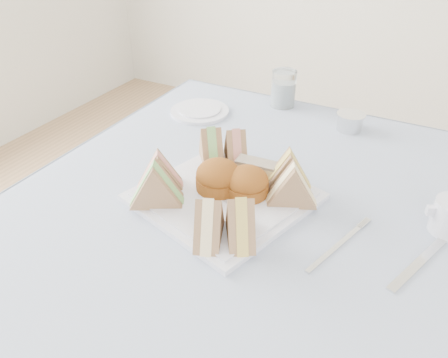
% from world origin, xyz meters
% --- Properties ---
extents(table, '(0.90, 0.90, 0.74)m').
position_xyz_m(table, '(0.00, 0.00, 0.37)').
color(table, brown).
rests_on(table, floor).
extents(tablecloth, '(1.02, 1.02, 0.01)m').
position_xyz_m(tablecloth, '(0.00, 0.00, 0.74)').
color(tablecloth, '#8D9BC5').
rests_on(tablecloth, table).
extents(serving_plate, '(0.38, 0.38, 0.01)m').
position_xyz_m(serving_plate, '(-0.09, -0.04, 0.75)').
color(serving_plate, silver).
rests_on(serving_plate, tablecloth).
extents(sandwich_fl_a, '(0.10, 0.09, 0.08)m').
position_xyz_m(sandwich_fl_a, '(-0.21, -0.08, 0.80)').
color(sandwich_fl_a, '#957253').
rests_on(sandwich_fl_a, serving_plate).
extents(sandwich_fl_b, '(0.12, 0.09, 0.09)m').
position_xyz_m(sandwich_fl_b, '(-0.19, -0.13, 0.80)').
color(sandwich_fl_b, '#957253').
rests_on(sandwich_fl_b, serving_plate).
extents(sandwich_fr_a, '(0.09, 0.11, 0.09)m').
position_xyz_m(sandwich_fr_a, '(0.00, -0.14, 0.80)').
color(sandwich_fr_a, '#957253').
rests_on(sandwich_fr_a, serving_plate).
extents(sandwich_fr_b, '(0.08, 0.11, 0.09)m').
position_xyz_m(sandwich_fr_b, '(-0.05, -0.17, 0.80)').
color(sandwich_fr_b, '#957253').
rests_on(sandwich_fr_b, serving_plate).
extents(sandwich_bl_a, '(0.10, 0.11, 0.09)m').
position_xyz_m(sandwich_bl_a, '(-0.17, 0.06, 0.80)').
color(sandwich_bl_a, '#957253').
rests_on(sandwich_bl_a, serving_plate).
extents(sandwich_bl_b, '(0.09, 0.10, 0.08)m').
position_xyz_m(sandwich_bl_b, '(-0.12, 0.09, 0.80)').
color(sandwich_bl_b, '#957253').
rests_on(sandwich_bl_b, serving_plate).
extents(sandwich_br_a, '(0.11, 0.08, 0.09)m').
position_xyz_m(sandwich_br_a, '(0.04, 0.00, 0.80)').
color(sandwich_br_a, '#957253').
rests_on(sandwich_br_a, serving_plate).
extents(sandwich_br_b, '(0.11, 0.08, 0.09)m').
position_xyz_m(sandwich_br_b, '(0.02, 0.05, 0.80)').
color(sandwich_br_b, '#957253').
rests_on(sandwich_br_b, serving_plate).
extents(scone_left, '(0.10, 0.10, 0.06)m').
position_xyz_m(scone_left, '(-0.10, -0.03, 0.79)').
color(scone_left, brown).
rests_on(scone_left, serving_plate).
extents(scone_right, '(0.10, 0.10, 0.06)m').
position_xyz_m(scone_right, '(-0.04, -0.02, 0.79)').
color(scone_right, brown).
rests_on(scone_right, serving_plate).
extents(pastry_slice, '(0.09, 0.04, 0.04)m').
position_xyz_m(pastry_slice, '(-0.05, 0.05, 0.78)').
color(pastry_slice, '#E1B47B').
rests_on(pastry_slice, serving_plate).
extents(side_plate, '(0.18, 0.18, 0.01)m').
position_xyz_m(side_plate, '(-0.34, 0.30, 0.75)').
color(side_plate, silver).
rests_on(side_plate, tablecloth).
extents(water_glass, '(0.08, 0.08, 0.10)m').
position_xyz_m(water_glass, '(-0.16, 0.46, 0.80)').
color(water_glass, white).
rests_on(water_glass, tablecloth).
extents(tea_strainer, '(0.09, 0.09, 0.04)m').
position_xyz_m(tea_strainer, '(0.06, 0.39, 0.77)').
color(tea_strainer, silver).
rests_on(tea_strainer, tablecloth).
extents(knife, '(0.08, 0.19, 0.00)m').
position_xyz_m(knife, '(0.30, -0.04, 0.75)').
color(knife, silver).
rests_on(knife, tablecloth).
extents(fork, '(0.06, 0.16, 0.00)m').
position_xyz_m(fork, '(0.16, -0.08, 0.75)').
color(fork, silver).
rests_on(fork, tablecloth).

